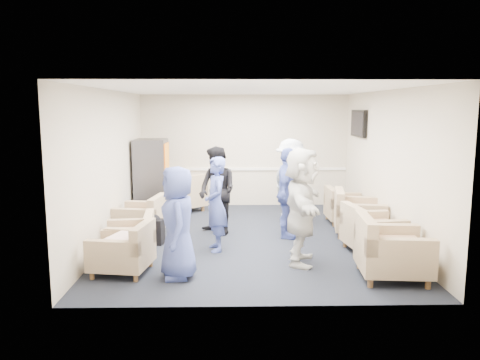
{
  "coord_description": "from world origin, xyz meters",
  "views": [
    {
      "loc": [
        -0.35,
        -8.36,
        2.38
      ],
      "look_at": [
        -0.17,
        0.2,
        1.06
      ],
      "focal_mm": 35.0,
      "sensor_mm": 36.0,
      "label": 1
    }
  ],
  "objects_px": {
    "armchair_corner": "(182,196)",
    "person_front_right": "(302,206)",
    "armchair_right_far": "(343,208)",
    "person_back_right": "(291,182)",
    "person_mid_right": "(287,193)",
    "armchair_right_midnear": "(370,232)",
    "vending_machine": "(152,178)",
    "armchair_left_far": "(143,219)",
    "armchair_right_near": "(388,252)",
    "armchair_left_near": "(125,252)",
    "armchair_right_midfar": "(356,216)",
    "person_mid_left": "(216,204)",
    "person_front_left": "(178,223)",
    "person_back_left": "(217,191)",
    "armchair_left_mid": "(133,239)"
  },
  "relations": [
    {
      "from": "person_front_left",
      "to": "armchair_left_near",
      "type": "bearing_deg",
      "value": -113.49
    },
    {
      "from": "person_mid_left",
      "to": "person_front_right",
      "type": "bearing_deg",
      "value": 49.71
    },
    {
      "from": "armchair_left_near",
      "to": "person_back_right",
      "type": "xyz_separation_m",
      "value": [
        2.77,
        2.91,
        0.57
      ]
    },
    {
      "from": "armchair_left_mid",
      "to": "armchair_right_far",
      "type": "xyz_separation_m",
      "value": [
        3.93,
        2.23,
        0.01
      ]
    },
    {
      "from": "person_front_left",
      "to": "person_mid_right",
      "type": "height_order",
      "value": "person_mid_right"
    },
    {
      "from": "armchair_right_near",
      "to": "vending_machine",
      "type": "relative_size",
      "value": 0.59
    },
    {
      "from": "armchair_right_midnear",
      "to": "person_mid_left",
      "type": "bearing_deg",
      "value": 78.21
    },
    {
      "from": "armchair_left_mid",
      "to": "armchair_right_midfar",
      "type": "bearing_deg",
      "value": 102.24
    },
    {
      "from": "armchair_left_far",
      "to": "armchair_right_midfar",
      "type": "xyz_separation_m",
      "value": [
        4.0,
        0.05,
        0.03
      ]
    },
    {
      "from": "armchair_right_far",
      "to": "person_mid_right",
      "type": "height_order",
      "value": "person_mid_right"
    },
    {
      "from": "armchair_right_near",
      "to": "armchair_right_midnear",
      "type": "distance_m",
      "value": 1.2
    },
    {
      "from": "armchair_right_midnear",
      "to": "person_front_left",
      "type": "xyz_separation_m",
      "value": [
        -3.05,
        -1.11,
        0.46
      ]
    },
    {
      "from": "armchair_left_near",
      "to": "person_back_left",
      "type": "distance_m",
      "value": 2.52
    },
    {
      "from": "armchair_left_far",
      "to": "armchair_right_near",
      "type": "distance_m",
      "value": 4.46
    },
    {
      "from": "person_front_left",
      "to": "armchair_left_mid",
      "type": "bearing_deg",
      "value": -147.25
    },
    {
      "from": "person_front_left",
      "to": "person_mid_left",
      "type": "height_order",
      "value": "person_front_left"
    },
    {
      "from": "person_front_right",
      "to": "armchair_corner",
      "type": "bearing_deg",
      "value": 40.63
    },
    {
      "from": "armchair_left_near",
      "to": "person_mid_left",
      "type": "xyz_separation_m",
      "value": [
        1.28,
        1.08,
        0.48
      ]
    },
    {
      "from": "armchair_right_midfar",
      "to": "person_back_right",
      "type": "relative_size",
      "value": 0.6
    },
    {
      "from": "armchair_left_far",
      "to": "person_mid_right",
      "type": "height_order",
      "value": "person_mid_right"
    },
    {
      "from": "armchair_left_far",
      "to": "person_mid_right",
      "type": "distance_m",
      "value": 2.72
    },
    {
      "from": "armchair_right_midnear",
      "to": "vending_machine",
      "type": "bearing_deg",
      "value": 47.2
    },
    {
      "from": "armchair_right_midnear",
      "to": "person_front_left",
      "type": "distance_m",
      "value": 3.28
    },
    {
      "from": "armchair_right_midnear",
      "to": "person_back_left",
      "type": "height_order",
      "value": "person_back_left"
    },
    {
      "from": "armchair_corner",
      "to": "person_front_right",
      "type": "relative_size",
      "value": 0.72
    },
    {
      "from": "person_back_left",
      "to": "person_front_left",
      "type": "bearing_deg",
      "value": -52.89
    },
    {
      "from": "armchair_right_midnear",
      "to": "person_mid_left",
      "type": "height_order",
      "value": "person_mid_left"
    },
    {
      "from": "armchair_right_near",
      "to": "person_front_left",
      "type": "height_order",
      "value": "person_front_left"
    },
    {
      "from": "armchair_left_mid",
      "to": "person_mid_right",
      "type": "height_order",
      "value": "person_mid_right"
    },
    {
      "from": "armchair_left_near",
      "to": "vending_machine",
      "type": "xyz_separation_m",
      "value": [
        -0.21,
        3.72,
        0.54
      ]
    },
    {
      "from": "person_back_right",
      "to": "person_mid_right",
      "type": "bearing_deg",
      "value": 146.46
    },
    {
      "from": "armchair_right_far",
      "to": "armchair_corner",
      "type": "bearing_deg",
      "value": 70.94
    },
    {
      "from": "armchair_right_midnear",
      "to": "person_front_right",
      "type": "relative_size",
      "value": 0.53
    },
    {
      "from": "armchair_left_mid",
      "to": "person_back_right",
      "type": "distance_m",
      "value": 3.61
    },
    {
      "from": "armchair_right_far",
      "to": "person_back_right",
      "type": "xyz_separation_m",
      "value": [
        -1.12,
        -0.03,
        0.57
      ]
    },
    {
      "from": "vending_machine",
      "to": "person_front_right",
      "type": "distance_m",
      "value": 4.37
    },
    {
      "from": "armchair_right_near",
      "to": "vending_machine",
      "type": "distance_m",
      "value": 5.64
    },
    {
      "from": "armchair_right_far",
      "to": "person_mid_right",
      "type": "distance_m",
      "value": 1.8
    },
    {
      "from": "armchair_corner",
      "to": "person_front_left",
      "type": "distance_m",
      "value": 4.35
    },
    {
      "from": "person_mid_left",
      "to": "armchair_left_near",
      "type": "bearing_deg",
      "value": -62.95
    },
    {
      "from": "person_front_right",
      "to": "person_mid_right",
      "type": "bearing_deg",
      "value": 11.74
    },
    {
      "from": "armchair_left_far",
      "to": "vending_machine",
      "type": "height_order",
      "value": "vending_machine"
    },
    {
      "from": "armchair_left_near",
      "to": "person_front_right",
      "type": "bearing_deg",
      "value": 107.36
    },
    {
      "from": "armchair_right_far",
      "to": "vending_machine",
      "type": "xyz_separation_m",
      "value": [
        -4.1,
        0.77,
        0.54
      ]
    },
    {
      "from": "armchair_left_far",
      "to": "person_back_left",
      "type": "relative_size",
      "value": 0.56
    },
    {
      "from": "armchair_right_far",
      "to": "vending_machine",
      "type": "bearing_deg",
      "value": 78.88
    },
    {
      "from": "armchair_right_midfar",
      "to": "armchair_right_midnear",
      "type": "bearing_deg",
      "value": -173.17
    },
    {
      "from": "vending_machine",
      "to": "person_front_right",
      "type": "height_order",
      "value": "person_front_right"
    },
    {
      "from": "armchair_left_near",
      "to": "person_back_right",
      "type": "bearing_deg",
      "value": 145.31
    },
    {
      "from": "armchair_left_near",
      "to": "person_front_right",
      "type": "height_order",
      "value": "person_front_right"
    }
  ]
}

